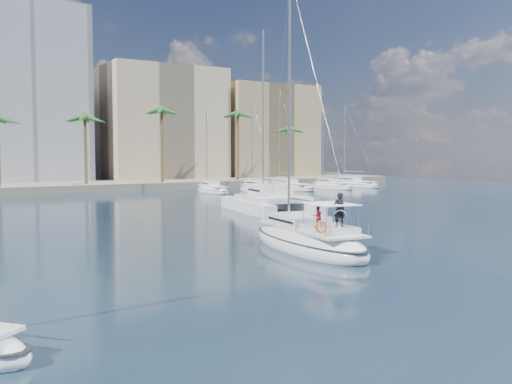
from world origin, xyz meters
TOP-DOWN VIEW (x-y plane):
  - ground at (0.00, 0.00)m, footprint 160.00×160.00m
  - quay at (0.00, 61.00)m, footprint 120.00×14.00m
  - building_beige at (22.00, 70.00)m, footprint 20.00×14.00m
  - building_tan_right at (42.00, 68.00)m, footprint 18.00×12.00m
  - palm_centre at (0.00, 57.00)m, footprint 3.60×3.60m
  - palm_right at (34.00, 57.00)m, footprint 3.60×3.60m
  - main_sloop at (3.37, 3.15)m, footprint 5.33×11.98m
  - catamaran at (13.26, 22.08)m, footprint 8.14×12.88m
  - seagull at (2.71, 4.64)m, footprint 1.15×0.49m
  - moored_yacht_a at (20.00, 47.00)m, footprint 3.37×9.52m
  - moored_yacht_b at (26.50, 45.00)m, footprint 3.32×10.83m
  - moored_yacht_c at (33.00, 47.00)m, footprint 3.98×12.33m
  - moored_yacht_d at (39.50, 45.00)m, footprint 3.52×9.55m
  - moored_yacht_e at (46.00, 47.00)m, footprint 4.61×11.11m

SIDE VIEW (x-z plane):
  - ground at x=0.00m, z-range 0.00..0.00m
  - moored_yacht_a at x=20.00m, z-range -5.95..5.95m
  - moored_yacht_b at x=26.50m, z-range -6.86..6.86m
  - moored_yacht_c at x=33.00m, z-range -7.77..7.77m
  - moored_yacht_d at x=39.50m, z-range -5.95..5.95m
  - moored_yacht_e at x=46.00m, z-range -6.86..6.86m
  - main_sloop at x=3.37m, z-range -8.06..9.12m
  - quay at x=0.00m, z-range 0.00..1.20m
  - seagull at x=2.71m, z-range 0.65..0.86m
  - catamaran at x=13.26m, z-range -7.58..9.87m
  - building_tan_right at x=42.00m, z-range 0.00..18.00m
  - building_beige at x=22.00m, z-range 0.00..20.00m
  - palm_centre at x=0.00m, z-range 4.13..16.43m
  - palm_right at x=34.00m, z-range 4.13..16.43m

